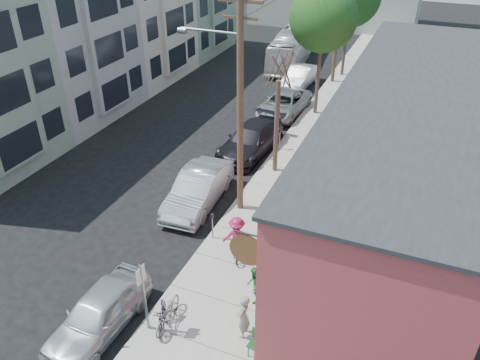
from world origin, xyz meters
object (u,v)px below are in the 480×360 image
at_px(sign_post, 144,292).
at_px(patron_grey, 244,317).
at_px(patron_green, 254,285).
at_px(car_4, 300,77).
at_px(car_3, 283,104).
at_px(parked_bike_a, 162,316).
at_px(bus, 293,47).
at_px(parked_bike_b, 168,312).
at_px(utility_pole_near, 239,102).
at_px(car_1, 198,189).
at_px(parking_meter_far, 280,136).
at_px(patio_chair_b, 256,344).
at_px(patio_chair_a, 289,282).
at_px(cyclist, 237,237).
at_px(tree_bare, 276,128).
at_px(car_2, 251,140).
at_px(car_0, 99,313).
at_px(tree_leafy_mid, 323,18).
at_px(parking_meter_near, 212,222).

bearing_deg(sign_post, patron_grey, 17.86).
relative_size(patron_green, car_4, 0.32).
bearing_deg(car_3, car_4, 98.91).
bearing_deg(parked_bike_a, bus, 76.25).
bearing_deg(parked_bike_b, car_4, 89.90).
height_order(utility_pole_near, parked_bike_b, utility_pole_near).
relative_size(utility_pole_near, parked_bike_a, 6.66).
bearing_deg(car_1, parked_bike_a, -76.05).
height_order(sign_post, parking_meter_far, sign_post).
bearing_deg(car_4, patio_chair_b, -73.44).
distance_m(utility_pole_near, patio_chair_a, 7.51).
relative_size(utility_pole_near, cyclist, 5.54).
height_order(tree_bare, parked_bike_b, tree_bare).
bearing_deg(patron_green, utility_pole_near, -167.22).
xyz_separation_m(cyclist, car_2, (-2.83, 8.69, -0.25)).
xyz_separation_m(parking_meter_far, car_0, (-1.45, -14.62, -0.24)).
bearing_deg(utility_pole_near, tree_leafy_mid, 88.08).
height_order(parking_meter_far, parked_bike_a, parking_meter_far).
bearing_deg(patio_chair_a, parking_meter_far, 90.60).
bearing_deg(sign_post, cyclist, 74.65).
bearing_deg(car_3, parking_meter_far, -70.39).
xyz_separation_m(tree_bare, car_0, (-2.00, -12.25, -1.87)).
bearing_deg(bus, utility_pole_near, -84.50).
xyz_separation_m(parked_bike_a, car_2, (-1.94, 13.05, 0.20)).
xyz_separation_m(parking_meter_far, tree_bare, (0.55, -2.37, 1.63)).
xyz_separation_m(tree_leafy_mid, car_2, (-2.00, -6.69, -5.49)).
xyz_separation_m(car_1, bus, (-2.41, 22.66, 0.58)).
distance_m(parking_meter_far, car_3, 5.35).
height_order(tree_bare, patron_green, tree_bare).
height_order(parked_bike_a, car_0, car_0).
height_order(car_2, car_4, car_2).
xyz_separation_m(parking_meter_far, tree_leafy_mid, (0.55, 5.91, 5.31)).
height_order(parking_meter_far, car_1, car_1).
relative_size(tree_bare, patio_chair_b, 5.61).
relative_size(parking_meter_far, patio_chair_a, 1.41).
relative_size(tree_bare, car_4, 1.05).
relative_size(parking_meter_near, parking_meter_far, 1.00).
bearing_deg(patron_grey, parked_bike_a, -78.51).
xyz_separation_m(car_4, bus, (-2.29, 5.41, 0.64)).
distance_m(patio_chair_b, parked_bike_a, 3.34).
bearing_deg(cyclist, parked_bike_b, 60.31).
bearing_deg(patio_chair_a, cyclist, 135.83).
bearing_deg(tree_bare, car_1, -119.32).
bearing_deg(utility_pole_near, car_4, 96.98).
height_order(tree_leafy_mid, cyclist, tree_leafy_mid).
bearing_deg(car_2, patron_grey, -64.36).
relative_size(patron_grey, car_3, 0.32).
bearing_deg(patio_chair_a, car_2, 98.93).
relative_size(sign_post, car_3, 0.53).
relative_size(tree_leafy_mid, car_0, 1.88).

